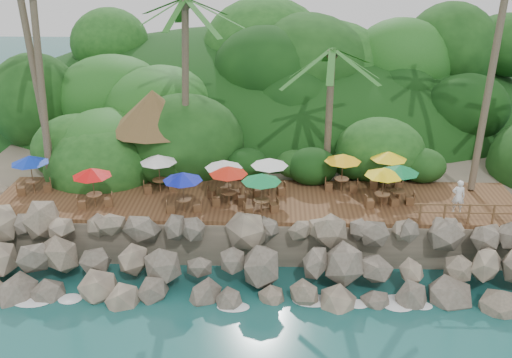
{
  "coord_description": "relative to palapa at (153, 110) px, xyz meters",
  "views": [
    {
      "loc": [
        0.86,
        -20.2,
        14.45
      ],
      "look_at": [
        0.0,
        6.0,
        3.4
      ],
      "focal_mm": 40.55,
      "sensor_mm": 36.0,
      "label": 1
    }
  ],
  "objects": [
    {
      "name": "jungle_foliage",
      "position": [
        5.66,
        5.27,
        -5.79
      ],
      "size": [
        44.0,
        16.0,
        12.0
      ],
      "primitive_type": null,
      "color": "#143811",
      "rests_on": "ground"
    },
    {
      "name": "waiter",
      "position": [
        15.23,
        -4.91,
        -2.66
      ],
      "size": [
        0.66,
        0.49,
        1.66
      ],
      "primitive_type": "imported",
      "rotation": [
        0.0,
        0.0,
        2.98
      ],
      "color": "white",
      "rests_on": "terrace"
    },
    {
      "name": "dining_clusters",
      "position": [
        5.22,
        -3.83,
        -1.8
      ],
      "size": [
        20.17,
        5.04,
        2.04
      ],
      "color": "brown",
      "rests_on": "terrace"
    },
    {
      "name": "palapa",
      "position": [
        0.0,
        0.0,
        0.0
      ],
      "size": [
        4.89,
        4.89,
        4.6
      ],
      "color": "brown",
      "rests_on": "ground"
    },
    {
      "name": "foam_line",
      "position": [
        5.66,
        -9.43,
        -5.76
      ],
      "size": [
        25.2,
        0.8,
        0.06
      ],
      "color": "white",
      "rests_on": "ground"
    },
    {
      "name": "terrace",
      "position": [
        5.66,
        -3.73,
        -3.59
      ],
      "size": [
        26.0,
        5.0,
        0.2
      ],
      "primitive_type": "cube",
      "color": "brown",
      "rests_on": "land_base"
    },
    {
      "name": "jungle_hill",
      "position": [
        5.66,
        13.77,
        -5.79
      ],
      "size": [
        44.8,
        28.0,
        15.4
      ],
      "primitive_type": "ellipsoid",
      "color": "#143811",
      "rests_on": "ground"
    },
    {
      "name": "seawall",
      "position": [
        5.66,
        -7.73,
        -4.64
      ],
      "size": [
        29.0,
        4.0,
        2.3
      ],
      "primitive_type": null,
      "color": "gray",
      "rests_on": "ground"
    },
    {
      "name": "railing",
      "position": [
        17.07,
        -6.08,
        -2.88
      ],
      "size": [
        8.3,
        0.1,
        1.0
      ],
      "color": "brown",
      "rests_on": "terrace"
    },
    {
      "name": "land_base",
      "position": [
        5.66,
        6.27,
        -4.74
      ],
      "size": [
        32.0,
        25.2,
        2.1
      ],
      "primitive_type": "cube",
      "color": "gray",
      "rests_on": "ground"
    },
    {
      "name": "ground",
      "position": [
        5.66,
        -9.73,
        -5.79
      ],
      "size": [
        140.0,
        140.0,
        0.0
      ],
      "primitive_type": "plane",
      "color": "#19514F",
      "rests_on": "ground"
    }
  ]
}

